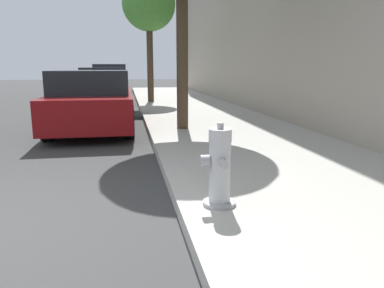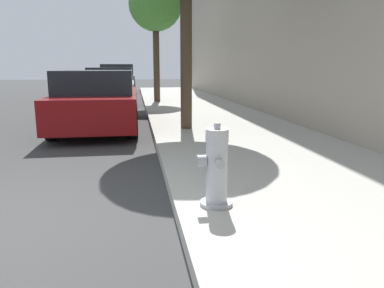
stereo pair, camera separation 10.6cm
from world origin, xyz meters
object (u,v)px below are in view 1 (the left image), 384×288
at_px(parked_car_far, 110,79).
at_px(street_tree_far, 149,5).
at_px(parked_car_near, 93,100).
at_px(parked_car_mid, 104,86).
at_px(fire_hydrant, 219,169).

xyz_separation_m(parked_car_far, street_tree_far, (1.68, -7.41, 2.74)).
relative_size(parked_car_near, parked_car_mid, 1.03).
height_order(fire_hydrant, parked_car_far, parked_car_far).
xyz_separation_m(parked_car_near, parked_car_far, (-0.06, 12.51, 0.08)).
relative_size(parked_car_mid, parked_car_far, 1.01).
xyz_separation_m(parked_car_near, street_tree_far, (1.62, 5.09, 2.82)).
distance_m(fire_hydrant, parked_car_near, 5.64).
relative_size(parked_car_near, street_tree_far, 0.99).
distance_m(parked_car_near, parked_car_far, 12.51).
relative_size(fire_hydrant, parked_car_mid, 0.18).
bearing_deg(parked_car_far, fire_hydrant, -84.99).
height_order(fire_hydrant, street_tree_far, street_tree_far).
bearing_deg(street_tree_far, parked_car_far, 102.75).
xyz_separation_m(fire_hydrant, parked_car_mid, (-1.59, 11.71, 0.18)).
relative_size(fire_hydrant, street_tree_far, 0.18).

